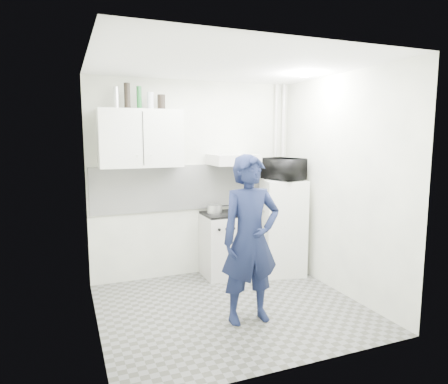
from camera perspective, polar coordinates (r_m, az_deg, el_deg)
name	(u,v)px	position (r m, az deg, el deg)	size (l,w,h in m)	color
floor	(231,308)	(4.59, 1.02, -16.19)	(2.80, 2.80, 0.00)	#5F5F5F
ceiling	(232,64)	(4.25, 1.11, 17.78)	(2.80, 2.80, 0.00)	white
wall_back	(195,179)	(5.39, -4.13, 1.81)	(2.80, 2.80, 0.00)	white
wall_left	(93,199)	(3.90, -18.23, -0.94)	(2.60, 2.60, 0.00)	white
wall_right	(340,185)	(4.94, 16.20, 0.95)	(2.60, 2.60, 0.00)	white
person	(250,239)	(4.03, 3.79, -6.78)	(0.62, 0.41, 1.70)	#131A3A
stove	(223,246)	(5.42, -0.21, -7.66)	(0.52, 0.52, 0.83)	beige
fridge	(283,227)	(5.53, 8.38, -4.96)	(0.54, 0.54, 1.30)	silver
stove_top	(223,214)	(5.32, -0.21, -3.18)	(0.50, 0.50, 0.03)	black
saucepan	(215,209)	(5.31, -1.32, -2.43)	(0.20, 0.20, 0.11)	silver
microwave	(284,169)	(5.41, 8.56, 3.27)	(0.36, 0.53, 0.29)	black
bottle_b	(116,98)	(4.98, -15.18, 12.87)	(0.07, 0.07, 0.25)	silver
bottle_c	(127,96)	(5.00, -13.67, 13.19)	(0.07, 0.07, 0.30)	black
bottle_d	(139,98)	(5.03, -12.03, 13.03)	(0.06, 0.06, 0.27)	#144C1E
canister_a	(150,101)	(5.05, -10.47, 12.68)	(0.08, 0.08, 0.20)	#B2B7BC
canister_b	(161,102)	(5.08, -8.95, 12.56)	(0.10, 0.10, 0.18)	black
upper_cabinet	(140,138)	(5.01, -11.85, 7.50)	(1.00, 0.35, 0.70)	silver
range_hood	(233,160)	(5.29, 1.33, 4.65)	(0.60, 0.50, 0.14)	beige
backsplash	(196,187)	(5.39, -4.07, 0.74)	(2.74, 0.03, 0.60)	white
pipe_a	(282,176)	(5.84, 8.35, 2.23)	(0.05, 0.05, 2.60)	beige
pipe_b	(275,177)	(5.78, 7.32, 2.19)	(0.04, 0.04, 2.60)	beige
ceiling_spot_fixture	(305,76)	(4.88, 11.45, 15.99)	(0.10, 0.10, 0.02)	white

